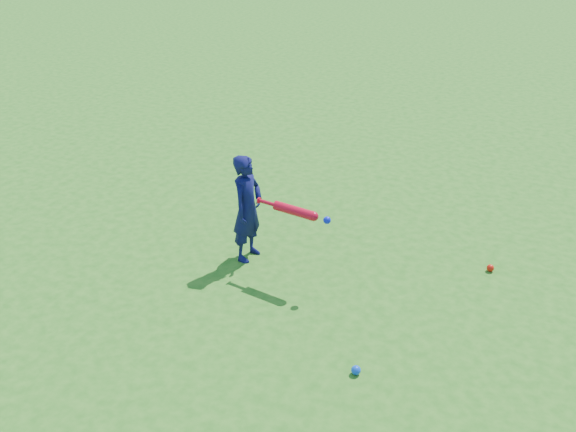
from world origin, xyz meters
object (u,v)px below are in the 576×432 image
object	(u,v)px
ground_ball_blue	(356,370)
ground_ball_red	(490,268)
child	(247,208)
bat_swing	(298,212)

from	to	relation	value
ground_ball_blue	ground_ball_red	bearing A→B (deg)	69.87
ground_ball_red	ground_ball_blue	size ratio (longest dim) A/B	0.95
child	ground_ball_blue	xyz separation A→B (m)	(1.65, -1.30, -0.54)
child	ground_ball_blue	distance (m)	2.17
ground_ball_blue	child	bearing A→B (deg)	141.72
child	ground_ball_blue	size ratio (longest dim) A/B	14.58
child	ground_ball_red	world-z (taller)	child
ground_ball_red	bat_swing	world-z (taller)	bat_swing
ground_ball_blue	bat_swing	distance (m)	1.69
ground_ball_red	bat_swing	size ratio (longest dim) A/B	0.09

